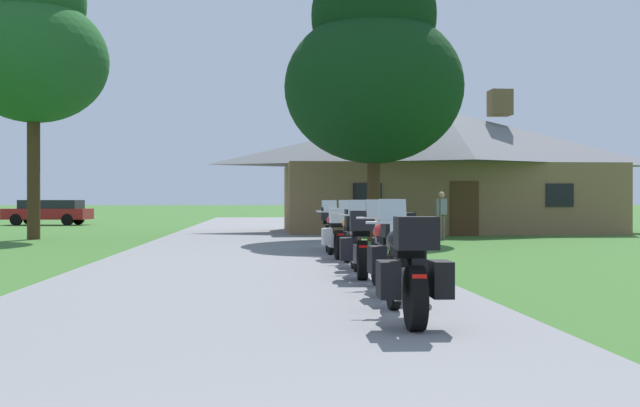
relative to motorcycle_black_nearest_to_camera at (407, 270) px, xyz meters
The scene contains 13 objects.
ground_plane 13.97m from the motorcycle_black_nearest_to_camera, 97.37° to the left, with size 500.00×500.00×0.00m, color #386628.
asphalt_driveway 11.99m from the motorcycle_black_nearest_to_camera, 98.59° to the left, with size 6.40×80.00×0.06m, color slate.
motorcycle_black_nearest_to_camera is the anchor object (origin of this frame).
motorcycle_red_second_in_row 2.49m from the motorcycle_black_nearest_to_camera, 84.20° to the left, with size 0.73×2.08×1.30m.
motorcycle_red_third_in_row 4.74m from the motorcycle_black_nearest_to_camera, 88.26° to the left, with size 0.80×2.08×1.30m.
motorcycle_orange_fourth_in_row 6.87m from the motorcycle_black_nearest_to_camera, 87.82° to the left, with size 0.66×2.08×1.30m.
motorcycle_red_fifth_in_row 9.02m from the motorcycle_black_nearest_to_camera, 88.96° to the left, with size 0.75×2.08×1.30m.
motorcycle_green_farthest_in_row 11.44m from the motorcycle_black_nearest_to_camera, 88.92° to the left, with size 0.66×2.08×1.30m.
stone_lodge 24.67m from the motorcycle_black_nearest_to_camera, 75.14° to the left, with size 14.27×6.66×6.10m.
bystander_gray_shirt_near_lodge 18.79m from the motorcycle_black_nearest_to_camera, 75.18° to the left, with size 0.44×0.40×1.67m.
tree_left_near 22.24m from the motorcycle_black_nearest_to_camera, 116.18° to the left, with size 5.13×5.13×10.24m.
tree_by_lodge_front 18.15m from the motorcycle_black_nearest_to_camera, 82.51° to the left, with size 6.00×6.00×9.80m.
parked_red_suv_far_left 37.77m from the motorcycle_black_nearest_to_camera, 110.66° to the left, with size 4.78×2.35×1.40m.
Camera 1 is at (0.26, -1.59, 1.33)m, focal length 42.21 mm.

